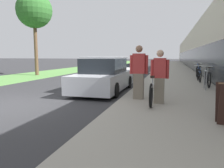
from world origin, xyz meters
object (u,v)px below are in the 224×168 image
person_rider (160,77)px  bike_rack_hoop (205,78)px  tandem_bicycle (154,89)px  person_bystander (139,72)px  cruiser_bike_nearest (208,78)px  cruiser_bike_farthest (198,72)px  parked_sedan_curbside (104,77)px  cruiser_bike_middle (199,75)px  vintage_roadster_curbside (127,72)px  street_tree_near (34,11)px

person_rider → bike_rack_hoop: 3.86m
tandem_bicycle → person_bystander: 0.77m
cruiser_bike_nearest → cruiser_bike_farthest: cruiser_bike_farthest is taller
cruiser_bike_nearest → parked_sedan_curbside: parked_sedan_curbside is taller
person_bystander → cruiser_bike_nearest: size_ratio=1.03×
cruiser_bike_nearest → cruiser_bike_middle: 2.16m
parked_sedan_curbside → cruiser_bike_farthest: bearing=52.1°
parked_sedan_curbside → person_rider: bearing=-45.4°
parked_sedan_curbside → vintage_roadster_curbside: 5.53m
street_tree_near → tandem_bicycle: bearing=-40.0°
cruiser_bike_farthest → parked_sedan_curbside: 7.55m
person_bystander → vintage_roadster_curbside: 7.91m
cruiser_bike_farthest → street_tree_near: size_ratio=0.27×
bike_rack_hoop → cruiser_bike_middle: bearing=88.3°
street_tree_near → cruiser_bike_middle: bearing=-11.0°
bike_rack_hoop → parked_sedan_curbside: bearing=-170.1°
person_bystander → vintage_roadster_curbside: (-1.95, 7.64, -0.60)m
cruiser_bike_middle → cruiser_bike_farthest: bearing=85.9°
cruiser_bike_nearest → cruiser_bike_farthest: bearing=89.8°
tandem_bicycle → vintage_roadster_curbside: size_ratio=0.68×
tandem_bicycle → parked_sedan_curbside: parked_sedan_curbside is taller
cruiser_bike_farthest → vintage_roadster_curbside: size_ratio=0.44×
vintage_roadster_curbside → cruiser_bike_farthest: bearing=5.2°
cruiser_bike_nearest → person_bystander: bearing=-125.5°
person_rider → person_bystander: (-0.72, 0.53, 0.08)m
person_bystander → cruiser_bike_nearest: 4.74m
bike_rack_hoop → cruiser_bike_farthest: (0.24, 5.19, -0.10)m
person_rider → person_bystander: size_ratio=0.91×
bike_rack_hoop → vintage_roadster_curbside: 6.53m
person_rider → cruiser_bike_middle: bearing=73.9°
vintage_roadster_curbside → street_tree_near: bearing=174.4°
person_bystander → parked_sedan_curbside: person_bystander is taller
person_rider → person_bystander: 0.90m
bike_rack_hoop → person_bystander: bearing=-131.1°
parked_sedan_curbside → street_tree_near: street_tree_near is taller
bike_rack_hoop → cruiser_bike_farthest: size_ratio=0.47×
person_bystander → street_tree_near: bearing=139.1°
bike_rack_hoop → street_tree_near: 14.13m
vintage_roadster_curbside → street_tree_near: street_tree_near is taller
vintage_roadster_curbside → bike_rack_hoop: bearing=-46.9°
street_tree_near → vintage_roadster_curbside: bearing=-5.6°
street_tree_near → bike_rack_hoop: bearing=-24.4°
cruiser_bike_nearest → cruiser_bike_middle: (-0.13, 2.16, -0.02)m
cruiser_bike_middle → street_tree_near: 13.36m
tandem_bicycle → person_rider: size_ratio=1.68×
cruiser_bike_middle → street_tree_near: bearing=169.0°
cruiser_bike_middle → parked_sedan_curbside: (-4.49, -3.89, 0.15)m
tandem_bicycle → bike_rack_hoop: tandem_bicycle is taller
bike_rack_hoop → cruiser_bike_middle: size_ratio=0.47×
person_rider → parked_sedan_curbside: person_rider is taller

